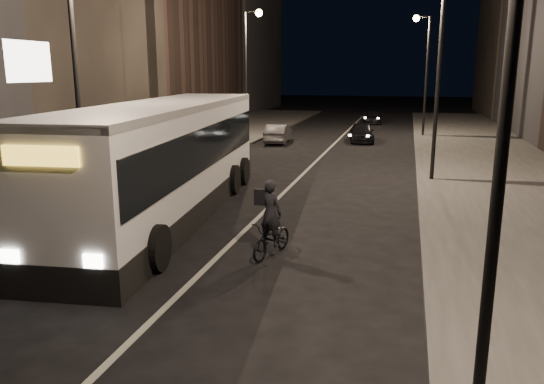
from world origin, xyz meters
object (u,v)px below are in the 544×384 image
Objects in this scene: car_mid at (278,133)px; car_far at (373,117)px; streetlight_right_near at (491,4)px; streetlight_left_near at (81,45)px; streetlight_right_far at (423,59)px; car_near at (362,132)px; streetlight_left_far at (249,58)px; city_bus at (165,156)px; streetlight_right_mid at (433,51)px; cyclist_on_bicycle at (272,231)px.

car_mid reaches higher than car_far.
streetlight_right_near is 13.33m from streetlight_left_near.
streetlight_right_far reaches higher than car_far.
car_mid is (-5.21, -1.88, -0.02)m from car_near.
streetlight_right_near is 1.00× the size of streetlight_left_far.
car_far is at bearing 111.96° from streetlight_right_far.
car_mid is 0.97× the size of car_far.
streetlight_right_near is 29.06m from car_near.
car_near is at bearing 71.24° from streetlight_left_near.
city_bus is 3.51× the size of car_far.
streetlight_right_mid is at bearing 36.95° from city_bus.
streetlight_right_mid reaches higher than city_bus.
streetlight_right_near is 4.01× the size of cyclist_on_bicycle.
streetlight_right_mid is 11.69m from city_bus.
streetlight_left_far is at bearing 90.00° from streetlight_left_near.
streetlight_right_far is 0.59× the size of city_bus.
car_near is at bearing 106.67° from streetlight_right_mid.
car_near is at bearing 19.34° from streetlight_left_far.
car_mid is (-8.93, 10.55, -4.74)m from streetlight_right_mid.
streetlight_left_far is at bearing -168.34° from car_near.
city_bus is at bearing -110.43° from car_near.
cyclist_on_bicycle reaches higher than car_far.
car_mid is (1.73, 0.55, -4.74)m from streetlight_left_far.
car_far is (6.85, 33.45, -4.80)m from streetlight_left_near.
city_bus is 5.31m from cyclist_on_bicycle.
streetlight_left_near is at bearing -175.06° from city_bus.
car_mid is at bearing -111.14° from car_far.
streetlight_left_near is 2.09× the size of car_far.
streetlight_left_far reaches higher than car_far.
streetlight_right_mid reaches higher than car_mid.
car_far is (4.44, 33.00, -1.41)m from city_bus.
cyclist_on_bicycle is 35.93m from car_far.
streetlight_right_far is 11.26m from car_far.
car_mid is at bearing 84.67° from streetlight_left_near.
streetlight_right_mid is (0.00, 16.00, 0.00)m from streetlight_right_near.
streetlight_right_near is 28.10m from streetlight_left_far.
streetlight_left_far is at bearing 92.30° from city_bus.
streetlight_left_near is (-10.66, 8.00, 0.00)m from streetlight_right_near.
car_mid is at bearing -148.63° from streetlight_right_far.
cyclist_on_bicycle is at bearing -98.41° from car_near.
car_far is (0.21, 35.93, -0.11)m from cyclist_on_bicycle.
streetlight_left_near is 2.17× the size of car_near.
streetlight_right_far is (0.00, 32.00, 0.00)m from streetlight_right_near.
streetlight_left_near is (-10.66, -24.00, 0.00)m from streetlight_right_far.
cyclist_on_bicycle is (-4.02, -10.49, -4.69)m from streetlight_right_mid.
streetlight_left_near is (-10.66, -8.00, 0.00)m from streetlight_right_mid.
city_bus is at bearing -109.30° from streetlight_right_far.
car_near is (0.29, 22.92, -0.04)m from cyclist_on_bicycle.
streetlight_right_mid reaches higher than car_far.
streetlight_left_far is 5.08m from car_mid.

